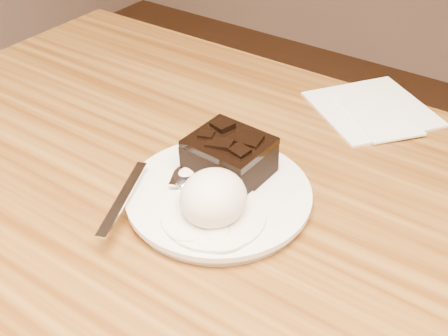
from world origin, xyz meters
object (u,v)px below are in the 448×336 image
Objects in this scene: ice_cream_scoop at (213,198)px; spoon at (187,177)px; plate at (219,197)px; brownie at (229,159)px; napkin at (372,108)px.

spoon is (-0.06, 0.03, -0.02)m from ice_cream_scoop.
spoon is (-0.04, -0.01, 0.01)m from plate.
brownie is at bearing 104.69° from plate.
brownie is 1.18× the size of ice_cream_scoop.
brownie is at bearing -105.20° from napkin.
ice_cream_scoop reaches higher than brownie.
brownie is 0.26m from napkin.
plate is 0.04m from spoon.
ice_cream_scoop is 0.49× the size of napkin.
spoon is at bearing -128.59° from brownie.
spoon is 0.30m from napkin.
ice_cream_scoop reaches higher than plate.
ice_cream_scoop is at bearing -50.33° from spoon.
spoon is (-0.03, -0.04, -0.01)m from brownie.
plate reaches higher than napkin.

